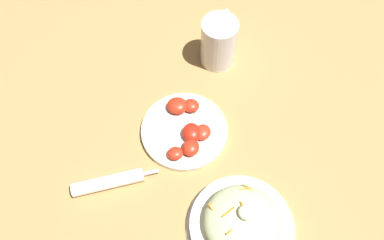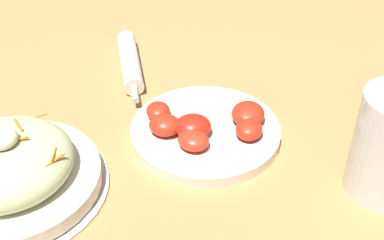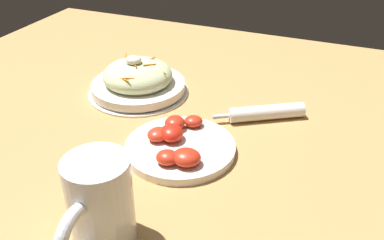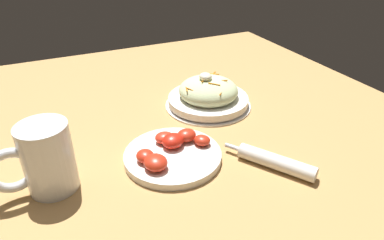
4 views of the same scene
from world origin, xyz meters
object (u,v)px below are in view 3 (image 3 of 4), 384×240
(napkin_roll, at_px, (266,113))
(tomato_plate, at_px, (179,145))
(beer_mug, at_px, (99,207))
(salad_plate, at_px, (138,81))

(napkin_roll, distance_m, tomato_plate, 0.22)
(beer_mug, height_order, tomato_plate, beer_mug)
(napkin_roll, relative_size, tomato_plate, 0.86)
(napkin_roll, bearing_deg, tomato_plate, 56.10)
(tomato_plate, bearing_deg, salad_plate, -44.60)
(beer_mug, bearing_deg, napkin_roll, -107.29)
(beer_mug, distance_m, napkin_roll, 0.44)
(beer_mug, distance_m, tomato_plate, 0.25)
(salad_plate, distance_m, beer_mug, 0.46)
(salad_plate, bearing_deg, napkin_roll, 179.36)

